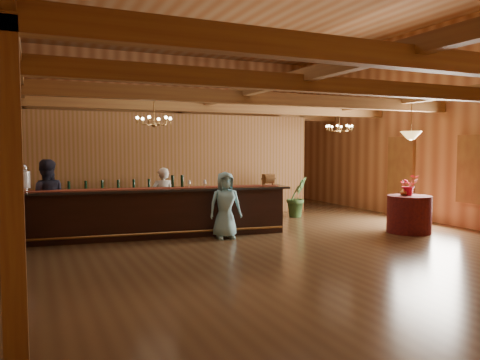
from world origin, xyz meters
name	(u,v)px	position (x,y,z in m)	size (l,w,h in m)	color
floor	(235,237)	(0.00, 0.00, 0.00)	(14.00, 14.00, 0.00)	brown
wall_back	(159,130)	(0.00, 7.00, 2.75)	(12.00, 0.10, 5.50)	tan
wall_right	(429,125)	(6.00, 0.00, 2.75)	(0.10, 14.00, 5.50)	tan
beam_grid	(227,100)	(0.00, 0.51, 3.24)	(11.90, 13.90, 0.39)	olive
support_posts	(244,170)	(0.00, -0.50, 1.60)	(9.20, 10.20, 3.20)	olive
partition_wall	(173,166)	(-0.50, 3.50, 1.55)	(9.00, 0.18, 3.10)	brown
window_right_front	(476,169)	(5.95, -1.60, 1.55)	(0.12, 1.05, 1.75)	white
window_right_back	(401,166)	(5.95, 1.00, 1.55)	(0.12, 1.05, 1.75)	white
backroom_boxes	(162,194)	(-0.29, 5.50, 0.53)	(4.10, 0.60, 1.10)	black
tasting_bar	(147,213)	(-1.89, 0.83, 0.58)	(6.93, 1.73, 1.16)	black
beverage_dispenser	(24,178)	(-4.48, 1.22, 1.43)	(0.26, 0.26, 0.60)	silver
glass_rack_tray	(2,190)	(-4.91, 1.16, 1.20)	(0.50, 0.50, 0.10)	gray
raffle_drum	(268,179)	(1.08, 0.39, 1.32)	(0.34, 0.24, 0.30)	brown
bar_bottle_0	(173,181)	(-1.25, 0.88, 1.30)	(0.07, 0.07, 0.30)	black
bar_bottle_1	(182,181)	(-1.02, 0.85, 1.30)	(0.07, 0.07, 0.30)	black
backbar_shelf	(111,208)	(-2.38, 3.01, 0.47)	(3.36, 0.53, 0.95)	black
round_table	(409,214)	(4.17, -1.20, 0.46)	(1.06, 1.06, 0.92)	#5C1310
chandelier_left	(154,120)	(-1.74, 0.65, 2.72)	(0.80, 0.80, 0.64)	#9F783F
chandelier_right	(339,128)	(4.33, 1.95, 2.70)	(0.80, 0.80, 0.65)	#9F783F
pendant_lamp	(411,135)	(4.17, -1.20, 2.40)	(0.52, 0.52, 0.90)	#9F783F
bartender	(163,199)	(-1.30, 1.63, 0.80)	(0.58, 0.38, 1.60)	silver
staff_second	(46,200)	(-4.04, 1.46, 0.92)	(0.89, 0.70, 1.84)	#212334
guest	(225,205)	(-0.26, -0.02, 0.77)	(0.76, 0.49, 1.55)	#82C6D5
floor_plant	(297,197)	(3.01, 2.20, 0.61)	(0.67, 0.54, 1.22)	#2B4B21
table_flowers	(408,185)	(4.22, -1.10, 1.17)	(0.45, 0.39, 0.51)	red
table_vase	(403,190)	(4.06, -1.10, 1.06)	(0.15, 0.15, 0.29)	#9F783F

